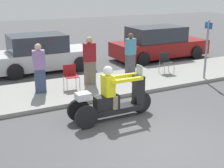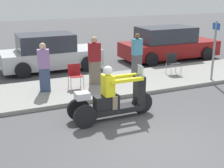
% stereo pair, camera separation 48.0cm
% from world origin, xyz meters
% --- Properties ---
extents(ground_plane, '(60.00, 60.00, 0.00)m').
position_xyz_m(ground_plane, '(0.00, 0.00, 0.00)').
color(ground_plane, '#4C4C4F').
extents(sidewalk_strip, '(28.00, 2.80, 0.12)m').
position_xyz_m(sidewalk_strip, '(0.00, 4.60, 0.06)').
color(sidewalk_strip, gray).
rests_on(sidewalk_strip, ground).
extents(motorcycle_trike, '(2.43, 0.67, 1.51)m').
position_xyz_m(motorcycle_trike, '(-0.30, 1.86, 0.54)').
color(motorcycle_trike, black).
rests_on(motorcycle_trike, ground).
extents(spectator_by_tree, '(0.41, 0.25, 1.71)m').
position_xyz_m(spectator_by_tree, '(0.31, 4.76, 0.94)').
color(spectator_by_tree, '#726656').
rests_on(spectator_by_tree, sidewalk_strip).
extents(spectator_end_of_line, '(0.42, 0.30, 1.63)m').
position_xyz_m(spectator_end_of_line, '(-1.53, 4.63, 0.91)').
color(spectator_end_of_line, '#38476B').
rests_on(spectator_end_of_line, sidewalk_strip).
extents(spectator_near_curb, '(0.42, 0.28, 1.64)m').
position_xyz_m(spectator_near_curb, '(2.29, 5.27, 0.91)').
color(spectator_near_curb, '#515156').
rests_on(spectator_near_curb, sidewalk_strip).
extents(folding_chair_set_back, '(0.49, 0.49, 0.82)m').
position_xyz_m(folding_chair_set_back, '(-0.49, 4.58, 0.62)').
color(folding_chair_set_back, '#A5A8AD').
rests_on(folding_chair_set_back, sidewalk_strip).
extents(folding_chair_curbside, '(0.51, 0.51, 0.82)m').
position_xyz_m(folding_chair_curbside, '(3.66, 4.78, 0.62)').
color(folding_chair_curbside, '#A5A8AD').
rests_on(folding_chair_curbside, sidewalk_strip).
extents(parked_car_lot_center, '(4.20, 2.04, 1.57)m').
position_xyz_m(parked_car_lot_center, '(-0.61, 7.88, 0.74)').
color(parked_car_lot_center, silver).
rests_on(parked_car_lot_center, ground).
extents(parked_car_lot_far, '(4.87, 2.10, 1.62)m').
position_xyz_m(parked_car_lot_far, '(5.27, 7.56, 0.76)').
color(parked_car_lot_far, maroon).
rests_on(parked_car_lot_far, ground).
extents(street_sign, '(0.08, 0.36, 2.20)m').
position_xyz_m(street_sign, '(4.52, 3.45, 1.32)').
color(street_sign, gray).
rests_on(street_sign, sidewalk_strip).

